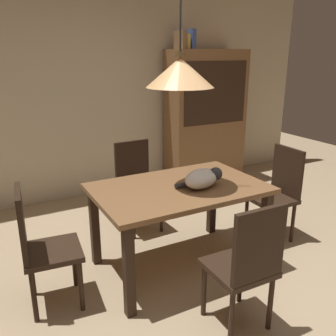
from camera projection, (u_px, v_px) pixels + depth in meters
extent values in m
plane|color=tan|center=(216.00, 301.00, 2.76)|extent=(10.00, 10.00, 0.00)
cube|color=beige|center=(97.00, 82.00, 4.54)|extent=(6.40, 0.10, 2.90)
cube|color=brown|center=(179.00, 188.00, 3.00)|extent=(1.40, 0.90, 0.04)
cube|color=black|center=(129.00, 272.00, 2.51)|extent=(0.07, 0.07, 0.71)
cube|color=black|center=(265.00, 232.00, 3.07)|extent=(0.07, 0.07, 0.71)
cube|color=black|center=(95.00, 226.00, 3.16)|extent=(0.07, 0.07, 0.71)
cube|color=black|center=(212.00, 200.00, 3.72)|extent=(0.07, 0.07, 0.71)
cube|color=black|center=(140.00, 191.00, 3.76)|extent=(0.42, 0.42, 0.04)
cube|color=black|center=(132.00, 163.00, 3.83)|extent=(0.38, 0.05, 0.48)
cylinder|color=black|center=(134.00, 220.00, 3.62)|extent=(0.04, 0.04, 0.41)
cylinder|color=black|center=(161.00, 213.00, 3.78)|extent=(0.04, 0.04, 0.41)
cylinder|color=black|center=(121.00, 209.00, 3.88)|extent=(0.04, 0.04, 0.41)
cylinder|color=black|center=(147.00, 203.00, 4.04)|extent=(0.04, 0.04, 0.41)
cube|color=black|center=(53.00, 252.00, 2.62)|extent=(0.44, 0.44, 0.04)
cube|color=black|center=(22.00, 223.00, 2.47)|extent=(0.07, 0.38, 0.48)
cylinder|color=black|center=(81.00, 286.00, 2.60)|extent=(0.04, 0.04, 0.41)
cylinder|color=black|center=(74.00, 263.00, 2.88)|extent=(0.04, 0.04, 0.41)
cylinder|color=black|center=(34.00, 296.00, 2.49)|extent=(0.04, 0.04, 0.41)
cylinder|color=black|center=(32.00, 272.00, 2.77)|extent=(0.04, 0.04, 0.41)
cube|color=black|center=(271.00, 199.00, 3.57)|extent=(0.41, 0.41, 0.04)
cube|color=black|center=(287.00, 171.00, 3.56)|extent=(0.05, 0.38, 0.48)
cylinder|color=black|center=(246.00, 216.00, 3.70)|extent=(0.04, 0.04, 0.41)
cylinder|color=black|center=(267.00, 229.00, 3.43)|extent=(0.04, 0.04, 0.41)
cylinder|color=black|center=(271.00, 211.00, 3.84)|extent=(0.04, 0.04, 0.41)
cylinder|color=black|center=(293.00, 223.00, 3.56)|extent=(0.04, 0.04, 0.41)
cube|color=black|center=(238.00, 268.00, 2.42)|extent=(0.41, 0.41, 0.04)
cube|color=black|center=(259.00, 245.00, 2.19)|extent=(0.38, 0.04, 0.48)
cylinder|color=black|center=(240.00, 278.00, 2.69)|extent=(0.04, 0.04, 0.41)
cylinder|color=black|center=(204.00, 290.00, 2.55)|extent=(0.04, 0.04, 0.41)
cylinder|color=black|center=(270.00, 303.00, 2.42)|extent=(0.04, 0.04, 0.41)
cylinder|color=black|center=(232.00, 318.00, 2.28)|extent=(0.04, 0.04, 0.41)
ellipsoid|color=silver|center=(201.00, 178.00, 2.95)|extent=(0.40, 0.33, 0.15)
sphere|color=#333338|center=(216.00, 174.00, 2.98)|extent=(0.11, 0.11, 0.11)
cylinder|color=#333338|center=(185.00, 184.00, 2.96)|extent=(0.18, 0.04, 0.04)
cone|color=#E0A86B|center=(180.00, 72.00, 2.72)|extent=(0.52, 0.52, 0.22)
cylinder|color=#513D23|center=(180.00, 54.00, 2.68)|extent=(0.08, 0.08, 0.04)
cube|color=brown|center=(205.00, 119.00, 5.07)|extent=(1.10, 0.44, 1.85)
cube|color=black|center=(216.00, 93.00, 4.77)|extent=(0.97, 0.01, 0.81)
cube|color=black|center=(204.00, 178.00, 5.34)|extent=(1.12, 0.45, 0.08)
cube|color=brown|center=(180.00, 40.00, 4.57)|extent=(0.06, 0.24, 0.22)
cube|color=gold|center=(185.00, 41.00, 4.60)|extent=(0.04, 0.20, 0.18)
cube|color=#384C93|center=(189.00, 39.00, 4.62)|extent=(0.06, 0.24, 0.24)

